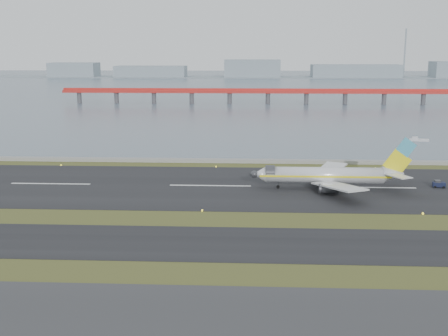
{
  "coord_description": "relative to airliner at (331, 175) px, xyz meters",
  "views": [
    {
      "loc": [
        10.07,
        -103.96,
        32.58
      ],
      "look_at": [
        3.79,
        22.0,
        6.24
      ],
      "focal_mm": 45.0,
      "sensor_mm": 36.0,
      "label": 1
    }
  ],
  "objects": [
    {
      "name": "ground",
      "position": [
        -29.07,
        -28.08,
        -3.46
      ],
      "size": [
        1000.0,
        1000.0,
        0.0
      ],
      "primitive_type": "plane",
      "color": "#304418",
      "rests_on": "ground"
    },
    {
      "name": "airliner",
      "position": [
        0.0,
        0.0,
        0.0
      ],
      "size": [
        38.52,
        32.89,
        12.8
      ],
      "color": "silver",
      "rests_on": "ground"
    },
    {
      "name": "taxiway_strip",
      "position": [
        -29.07,
        -40.08,
        -3.41
      ],
      "size": [
        1000.0,
        18.0,
        0.1
      ],
      "primitive_type": "cube",
      "color": "black",
      "rests_on": "ground"
    },
    {
      "name": "runway_strip",
      "position": [
        -29.07,
        1.92,
        -3.41
      ],
      "size": [
        1000.0,
        45.0,
        0.1
      ],
      "primitive_type": "cube",
      "color": "black",
      "rests_on": "ground"
    },
    {
      "name": "seawall",
      "position": [
        -29.07,
        31.92,
        -2.96
      ],
      "size": [
        1000.0,
        2.5,
        1.0
      ],
      "primitive_type": "cube",
      "color": "gray",
      "rests_on": "ground"
    },
    {
      "name": "bay_water",
      "position": [
        -29.07,
        431.92,
        -3.46
      ],
      "size": [
        1400.0,
        800.0,
        1.3
      ],
      "primitive_type": "cube",
      "color": "#4E606F",
      "rests_on": "ground"
    },
    {
      "name": "far_shoreline",
      "position": [
        -15.45,
        591.92,
        2.61
      ],
      "size": [
        1400.0,
        80.0,
        60.5
      ],
      "color": "gray",
      "rests_on": "ground"
    },
    {
      "name": "workboat_near",
      "position": [
        42.5,
        75.85,
        -2.93
      ],
      "size": [
        7.14,
        3.32,
        1.67
      ],
      "rotation": [
        0.0,
        0.0,
        -0.17
      ],
      "color": "silver",
      "rests_on": "ground"
    },
    {
      "name": "red_pier",
      "position": [
        -9.07,
        221.92,
        3.82
      ],
      "size": [
        260.0,
        5.0,
        10.2
      ],
      "color": "red",
      "rests_on": "ground"
    },
    {
      "name": "pushback_tug",
      "position": [
        26.53,
        2.89,
        -2.55
      ],
      "size": [
        3.07,
        2.0,
        1.87
      ],
      "rotation": [
        0.0,
        0.0,
        -0.11
      ],
      "color": "#121732",
      "rests_on": "ground"
    }
  ]
}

